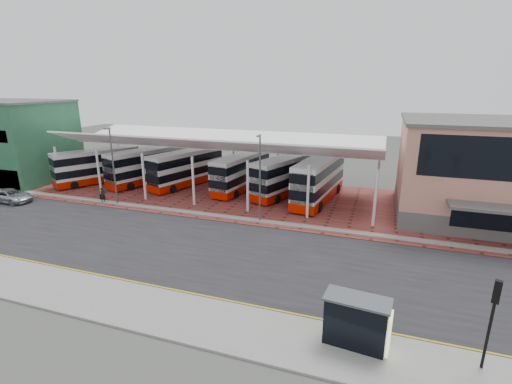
# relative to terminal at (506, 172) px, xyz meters

# --- Properties ---
(ground) EXTENTS (140.00, 140.00, 0.00)m
(ground) POSITION_rel_terminal_xyz_m (-23.00, -13.92, -4.66)
(ground) COLOR #41433F
(road) EXTENTS (120.00, 14.00, 0.02)m
(road) POSITION_rel_terminal_xyz_m (-23.00, -14.92, -4.65)
(road) COLOR black
(road) RESTS_ON ground
(forecourt) EXTENTS (72.00, 16.00, 0.06)m
(forecourt) POSITION_rel_terminal_xyz_m (-21.00, -0.92, -4.63)
(forecourt) COLOR brown
(forecourt) RESTS_ON ground
(sidewalk) EXTENTS (120.00, 4.00, 0.14)m
(sidewalk) POSITION_rel_terminal_xyz_m (-23.00, -22.92, -4.59)
(sidewalk) COLOR gray
(sidewalk) RESTS_ON ground
(north_kerb) EXTENTS (120.00, 0.80, 0.14)m
(north_kerb) POSITION_rel_terminal_xyz_m (-23.00, -7.72, -4.59)
(north_kerb) COLOR gray
(north_kerb) RESTS_ON ground
(yellow_line_near) EXTENTS (120.00, 0.12, 0.01)m
(yellow_line_near) POSITION_rel_terminal_xyz_m (-23.00, -20.92, -4.63)
(yellow_line_near) COLOR gold
(yellow_line_near) RESTS_ON road
(yellow_line_far) EXTENTS (120.00, 0.12, 0.01)m
(yellow_line_far) POSITION_rel_terminal_xyz_m (-23.00, -20.62, -4.63)
(yellow_line_far) COLOR gold
(yellow_line_far) RESTS_ON road
(canopy) EXTENTS (37.00, 11.63, 7.07)m
(canopy) POSITION_rel_terminal_xyz_m (-29.00, 0.01, 1.14)
(canopy) COLOR silver
(canopy) RESTS_ON ground
(terminal) EXTENTS (18.40, 14.40, 9.25)m
(terminal) POSITION_rel_terminal_xyz_m (0.00, 0.00, 0.00)
(terminal) COLOR #4E4C4A
(terminal) RESTS_ON ground
(shop_green) EXTENTS (6.40, 10.20, 10.22)m
(shop_green) POSITION_rel_terminal_xyz_m (-53.00, -2.95, 0.46)
(shop_green) COLOR #29603D
(shop_green) RESTS_ON ground
(lamp_west) EXTENTS (0.16, 0.90, 8.07)m
(lamp_west) POSITION_rel_terminal_xyz_m (-37.00, -7.65, -0.30)
(lamp_west) COLOR #4B4E52
(lamp_west) RESTS_ON ground
(lamp_east) EXTENTS (0.16, 0.90, 8.07)m
(lamp_east) POSITION_rel_terminal_xyz_m (-21.00, -7.65, -0.30)
(lamp_east) COLOR #4B4E52
(lamp_east) RESTS_ON ground
(bus_0) EXTENTS (7.27, 10.10, 4.25)m
(bus_0) POSITION_rel_terminal_xyz_m (-44.81, -1.40, -2.49)
(bus_0) COLOR silver
(bus_0) RESTS_ON forecourt
(bus_1) EXTENTS (5.99, 10.77, 4.36)m
(bus_1) POSITION_rel_terminal_xyz_m (-38.73, 0.53, -2.43)
(bus_1) COLOR silver
(bus_1) RESTS_ON forecourt
(bus_2) EXTENTS (5.50, 10.75, 4.33)m
(bus_2) POSITION_rel_terminal_xyz_m (-33.52, 1.16, -2.45)
(bus_2) COLOR silver
(bus_2) RESTS_ON forecourt
(bus_3) EXTENTS (3.90, 10.46, 4.21)m
(bus_3) POSITION_rel_terminal_xyz_m (-26.38, 1.54, -2.51)
(bus_3) COLOR silver
(bus_3) RESTS_ON forecourt
(bus_4) EXTENTS (5.81, 10.76, 4.35)m
(bus_4) POSITION_rel_terminal_xyz_m (-20.89, 1.47, -2.44)
(bus_4) COLOR silver
(bus_4) RESTS_ON forecourt
(bus_5) EXTENTS (3.99, 11.51, 4.65)m
(bus_5) POSITION_rel_terminal_xyz_m (-16.98, 0.41, -2.29)
(bus_5) COLOR silver
(bus_5) RESTS_ON forecourt
(silver_car) EXTENTS (4.95, 2.36, 1.36)m
(silver_car) POSITION_rel_terminal_xyz_m (-48.25, -10.83, -3.96)
(silver_car) COLOR #B7B9C0
(silver_car) RESTS_ON road
(pedestrian) EXTENTS (0.57, 0.70, 1.65)m
(pedestrian) POSITION_rel_terminal_xyz_m (-38.53, -7.92, -3.78)
(pedestrian) COLOR black
(pedestrian) RESTS_ON forecourt
(suitcase) EXTENTS (0.31, 0.22, 0.54)m
(suitcase) POSITION_rel_terminal_xyz_m (-39.48, -7.13, -4.33)
(suitcase) COLOR black
(suitcase) RESTS_ON forecourt
(bus_shelter) EXTENTS (3.27, 1.76, 2.52)m
(bus_shelter) POSITION_rel_terminal_xyz_m (-11.02, -22.49, -2.95)
(bus_shelter) COLOR black
(bus_shelter) RESTS_ON sidewalk
(traffic_signal_west) EXTENTS (0.35, 0.30, 4.39)m
(traffic_signal_west) POSITION_rel_terminal_xyz_m (-5.71, -21.99, -1.59)
(traffic_signal_west) COLOR black
(traffic_signal_west) RESTS_ON sidewalk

